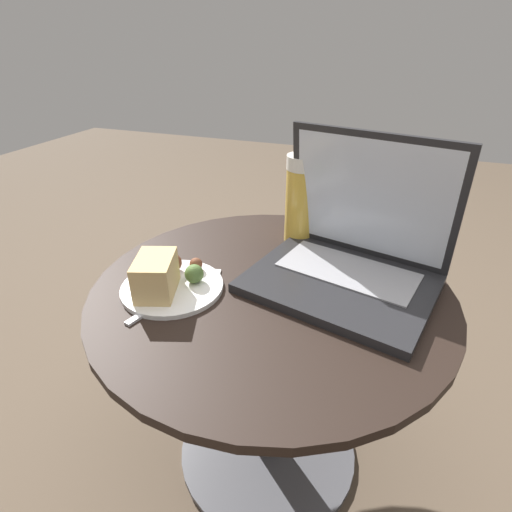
% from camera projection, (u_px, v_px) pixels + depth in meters
% --- Properties ---
extents(ground_plane, '(6.00, 6.00, 0.00)m').
position_uv_depth(ground_plane, '(268.00, 448.00, 1.00)').
color(ground_plane, brown).
extents(table, '(0.68, 0.68, 0.49)m').
position_uv_depth(table, '(270.00, 344.00, 0.83)').
color(table, '#515156').
rests_on(table, ground_plane).
extents(napkin, '(0.17, 0.14, 0.00)m').
position_uv_depth(napkin, '(180.00, 283.00, 0.77)').
color(napkin, white).
rests_on(napkin, table).
extents(laptop, '(0.38, 0.33, 0.27)m').
position_uv_depth(laptop, '(350.00, 254.00, 0.76)').
color(laptop, '#232326').
rests_on(laptop, table).
extents(beer_glass, '(0.07, 0.07, 0.20)m').
position_uv_depth(beer_glass, '(299.00, 199.00, 0.88)').
color(beer_glass, gold).
rests_on(beer_glass, table).
extents(snack_plate, '(0.19, 0.19, 0.08)m').
position_uv_depth(snack_plate, '(166.00, 279.00, 0.73)').
color(snack_plate, white).
rests_on(snack_plate, table).
extents(fork, '(0.06, 0.16, 0.01)m').
position_uv_depth(fork, '(169.00, 298.00, 0.72)').
color(fork, silver).
rests_on(fork, table).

